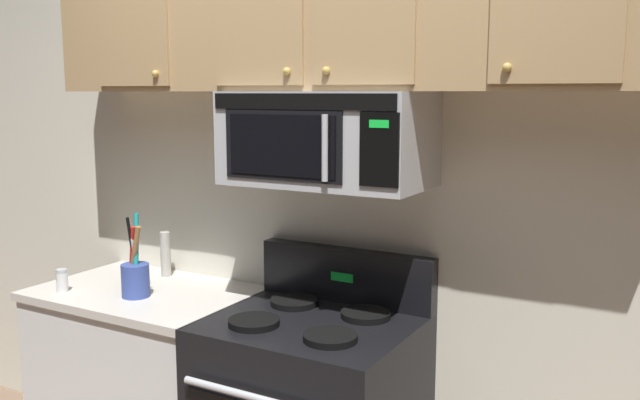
# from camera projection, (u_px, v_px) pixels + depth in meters

# --- Properties ---
(back_wall) EXTENTS (5.20, 0.10, 2.70)m
(back_wall) POSITION_uv_depth(u_px,v_px,m) (356.00, 190.00, 2.80)
(back_wall) COLOR silver
(back_wall) RESTS_ON ground_plane
(over_range_microwave) EXTENTS (0.76, 0.43, 0.35)m
(over_range_microwave) POSITION_uv_depth(u_px,v_px,m) (327.00, 139.00, 2.55)
(over_range_microwave) COLOR #B7BABF
(upper_cabinets) EXTENTS (2.50, 0.36, 0.55)m
(upper_cabinets) POSITION_uv_depth(u_px,v_px,m) (331.00, 16.00, 2.51)
(upper_cabinets) COLOR tan
(counter_segment) EXTENTS (0.93, 0.65, 0.90)m
(counter_segment) POSITION_uv_depth(u_px,v_px,m) (149.00, 386.00, 3.04)
(counter_segment) COLOR silver
(counter_segment) RESTS_ON ground_plane
(utensil_crock_blue) EXTENTS (0.12, 0.12, 0.35)m
(utensil_crock_blue) POSITION_uv_depth(u_px,v_px,m) (135.00, 275.00, 2.85)
(utensil_crock_blue) COLOR #384C9E
(utensil_crock_blue) RESTS_ON counter_segment
(salt_shaker) EXTENTS (0.05, 0.05, 0.10)m
(salt_shaker) POSITION_uv_depth(u_px,v_px,m) (62.00, 281.00, 2.93)
(salt_shaker) COLOR white
(salt_shaker) RESTS_ON counter_segment
(pepper_mill) EXTENTS (0.05, 0.05, 0.21)m
(pepper_mill) POSITION_uv_depth(u_px,v_px,m) (166.00, 254.00, 3.17)
(pepper_mill) COLOR #B7B2A8
(pepper_mill) RESTS_ON counter_segment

